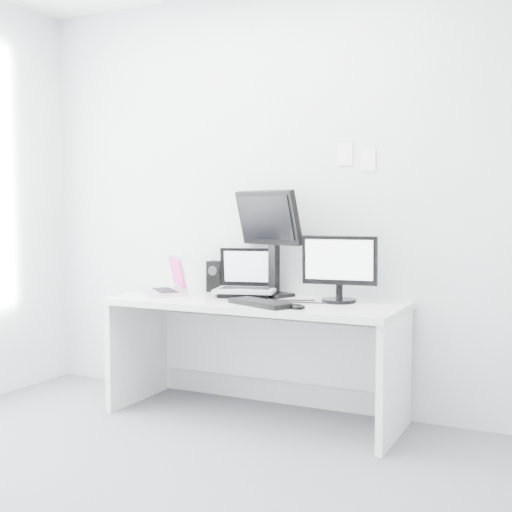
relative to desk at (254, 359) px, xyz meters
name	(u,v)px	position (x,y,z in m)	size (l,w,h in m)	color
ground	(132,495)	(0.00, -1.25, -0.36)	(3.60, 3.60, 0.00)	#5E5E63
back_wall	(278,199)	(0.00, 0.35, 0.99)	(3.60, 3.60, 0.00)	silver
desk	(254,359)	(0.00, 0.00, 0.00)	(1.80, 0.70, 0.73)	silver
macbook	(163,274)	(-0.67, 0.01, 0.50)	(0.35, 0.26, 0.26)	silver
speaker	(217,276)	(-0.42, 0.27, 0.47)	(0.10, 0.10, 0.21)	black
dell_laptop	(245,272)	(-0.12, 0.11, 0.52)	(0.38, 0.29, 0.31)	#A7A9AE
rear_monitor	(271,242)	(0.01, 0.21, 0.71)	(0.51, 0.18, 0.69)	black
samsung_monitor	(339,268)	(0.50, 0.12, 0.57)	(0.45, 0.20, 0.41)	black
keyboard	(261,303)	(0.14, -0.20, 0.38)	(0.42, 0.15, 0.03)	black
mouse	(298,307)	(0.39, -0.24, 0.38)	(0.09, 0.06, 0.03)	black
wall_note_0	(345,154)	(0.45, 0.34, 1.26)	(0.10, 0.00, 0.14)	white
wall_note_1	(368,160)	(0.60, 0.34, 1.22)	(0.09, 0.00, 0.13)	white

